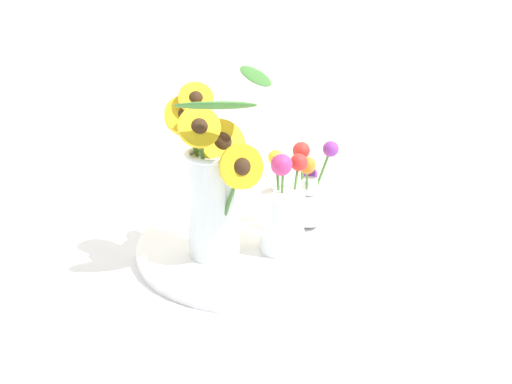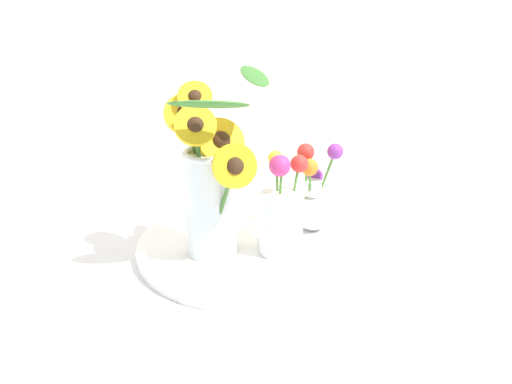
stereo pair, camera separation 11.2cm
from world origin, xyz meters
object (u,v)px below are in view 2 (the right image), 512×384
(mason_jar_sunflowers, at_px, (211,184))
(vase_small_center, at_px, (282,215))
(vase_bulb_right, at_px, (313,198))
(serving_tray, at_px, (256,246))

(mason_jar_sunflowers, xyz_separation_m, vase_small_center, (0.13, -0.02, -0.06))
(mason_jar_sunflowers, distance_m, vase_bulb_right, 0.23)
(mason_jar_sunflowers, relative_size, vase_small_center, 1.82)
(serving_tray, xyz_separation_m, mason_jar_sunflowers, (-0.09, -0.02, 0.15))
(serving_tray, height_order, vase_small_center, vase_small_center)
(mason_jar_sunflowers, height_order, vase_bulb_right, mason_jar_sunflowers)
(vase_bulb_right, bearing_deg, serving_tray, -165.92)
(serving_tray, xyz_separation_m, vase_bulb_right, (0.12, 0.03, 0.08))
(vase_small_center, bearing_deg, mason_jar_sunflowers, 169.81)
(vase_small_center, bearing_deg, serving_tray, 130.29)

